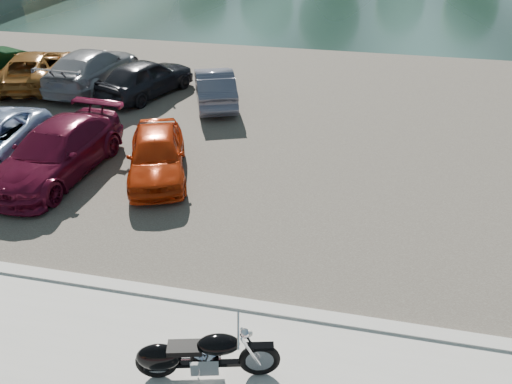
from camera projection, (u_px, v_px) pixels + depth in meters
kerb at (238, 305)px, 9.57m from camera, size 60.00×0.30×0.14m
parking_lot at (300, 123)px, 17.10m from camera, size 60.00×18.00×0.04m
motorcycle at (194, 356)px, 7.93m from camera, size 2.29×0.92×1.05m
car_3 at (57, 151)px, 13.68m from camera, size 2.27×4.89×1.38m
car_4 at (157, 154)px, 13.65m from camera, size 2.73×4.06×1.28m
car_6 at (37, 68)px, 20.00m from camera, size 3.37×5.23×1.34m
car_7 at (93, 68)px, 19.78m from camera, size 2.21×5.16×1.48m
car_8 at (146, 77)px, 18.93m from camera, size 3.02×4.43×1.40m
car_9 at (215, 86)px, 18.30m from camera, size 2.63×4.10×1.28m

